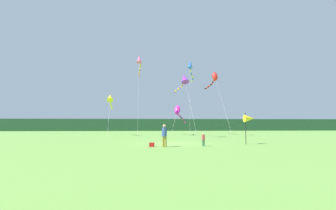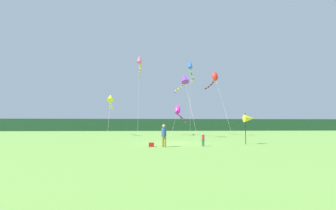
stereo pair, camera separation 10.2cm
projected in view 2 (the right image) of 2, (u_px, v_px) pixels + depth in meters
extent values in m
plane|color=#6B9E42|center=(173.00, 143.00, 23.08)|extent=(120.00, 120.00, 0.00)
cube|color=#1E4228|center=(158.00, 125.00, 67.95)|extent=(108.00, 2.81, 3.29)
cylinder|color=olive|center=(163.00, 142.00, 19.14)|extent=(0.18, 0.18, 0.86)
cylinder|color=olive|center=(165.00, 142.00, 19.15)|extent=(0.18, 0.18, 0.86)
cylinder|color=#334C8C|center=(164.00, 132.00, 19.21)|extent=(0.39, 0.39, 0.68)
sphere|color=tan|center=(164.00, 126.00, 19.25)|extent=(0.25, 0.25, 0.25)
cylinder|color=#3F724C|center=(202.00, 143.00, 19.80)|extent=(0.11, 0.11, 0.51)
cylinder|color=#3F724C|center=(204.00, 143.00, 19.81)|extent=(0.11, 0.11, 0.51)
cylinder|color=#B23338|center=(203.00, 137.00, 19.84)|extent=(0.24, 0.24, 0.41)
sphere|color=tan|center=(203.00, 134.00, 19.86)|extent=(0.15, 0.15, 0.15)
cube|color=red|center=(151.00, 145.00, 19.36)|extent=(0.42, 0.32, 0.33)
cylinder|color=black|center=(245.00, 129.00, 21.75)|extent=(0.06, 0.06, 2.83)
cone|color=yellow|center=(249.00, 118.00, 21.85)|extent=(0.90, 0.70, 0.70)
cylinder|color=#B2B2B2|center=(191.00, 107.00, 30.40)|extent=(0.94, 4.29, 8.04)
cone|color=purple|center=(185.00, 78.00, 32.82)|extent=(1.35, 1.74, 1.67)
cylinder|color=purple|center=(184.00, 83.00, 32.97)|extent=(0.26, 0.49, 0.30)
cylinder|color=yellow|center=(183.00, 84.00, 33.37)|extent=(0.24, 0.47, 0.28)
cylinder|color=purple|center=(183.00, 85.00, 33.77)|extent=(0.28, 0.50, 0.31)
cylinder|color=yellow|center=(182.00, 86.00, 34.16)|extent=(0.28, 0.50, 0.32)
cylinder|color=purple|center=(180.00, 88.00, 34.53)|extent=(0.38, 0.49, 0.26)
cylinder|color=yellow|center=(179.00, 89.00, 34.88)|extent=(0.37, 0.51, 0.31)
cylinder|color=purple|center=(177.00, 89.00, 35.24)|extent=(0.37, 0.49, 0.26)
cylinder|color=yellow|center=(176.00, 90.00, 35.60)|extent=(0.34, 0.51, 0.32)
cylinder|color=purple|center=(175.00, 92.00, 35.99)|extent=(0.25, 0.49, 0.32)
cylinder|color=#B2B2B2|center=(174.00, 122.00, 37.40)|extent=(1.53, 4.53, 4.18)
ellipsoid|color=#E026B2|center=(178.00, 110.00, 39.86)|extent=(1.34, 1.67, 1.88)
cylinder|color=#E026B2|center=(179.00, 115.00, 40.23)|extent=(0.72, 1.00, 0.47)
cylinder|color=black|center=(181.00, 117.00, 41.11)|extent=(0.61, 1.04, 0.50)
cylinder|color=#E026B2|center=(183.00, 119.00, 42.03)|extent=(0.61, 1.01, 0.33)
cylinder|color=black|center=(184.00, 120.00, 42.96)|extent=(0.43, 1.07, 0.50)
cylinder|color=#E026B2|center=(185.00, 122.00, 43.88)|extent=(0.68, 1.02, 0.52)
cylinder|color=#B2B2B2|center=(109.00, 116.00, 35.11)|extent=(0.37, 3.92, 5.94)
cone|color=yellow|center=(110.00, 97.00, 37.28)|extent=(1.15, 1.54, 1.47)
cylinder|color=yellow|center=(110.00, 101.00, 37.50)|extent=(0.33, 0.63, 0.31)
cylinder|color=yellow|center=(110.00, 102.00, 38.03)|extent=(0.23, 0.63, 0.37)
cylinder|color=yellow|center=(111.00, 103.00, 38.57)|extent=(0.26, 0.63, 0.36)
cylinder|color=yellow|center=(111.00, 105.00, 39.11)|extent=(0.24, 0.60, 0.29)
cylinder|color=yellow|center=(112.00, 105.00, 39.65)|extent=(0.22, 0.60, 0.29)
cylinder|color=yellow|center=(112.00, 106.00, 40.18)|extent=(0.36, 0.62, 0.28)
cylinder|color=yellow|center=(112.00, 107.00, 40.71)|extent=(0.20, 0.60, 0.32)
cylinder|color=yellow|center=(112.00, 108.00, 41.25)|extent=(0.27, 0.63, 0.35)
cylinder|color=yellow|center=(112.00, 109.00, 41.79)|extent=(0.21, 0.58, 0.26)
cylinder|color=#B2B2B2|center=(190.00, 98.00, 38.40)|extent=(0.65, 2.97, 11.84)
cone|color=blue|center=(190.00, 64.00, 40.36)|extent=(0.98, 1.22, 1.48)
cylinder|color=blue|center=(190.00, 68.00, 40.88)|extent=(0.43, 1.18, 0.34)
cylinder|color=yellow|center=(191.00, 71.00, 41.98)|extent=(0.44, 1.19, 0.39)
cylinder|color=blue|center=(191.00, 74.00, 43.07)|extent=(0.56, 1.19, 0.50)
cylinder|color=yellow|center=(193.00, 76.00, 44.14)|extent=(0.65, 1.16, 0.42)
cylinder|color=blue|center=(193.00, 79.00, 45.22)|extent=(0.36, 1.19, 0.44)
cylinder|color=yellow|center=(192.00, 81.00, 46.33)|extent=(0.23, 1.17, 0.35)
cylinder|color=#B2B2B2|center=(138.00, 95.00, 34.33)|extent=(0.08, 4.12, 11.76)
cone|color=#E5598C|center=(139.00, 59.00, 36.83)|extent=(0.80, 1.16, 1.45)
cylinder|color=#E5598C|center=(140.00, 63.00, 37.08)|extent=(0.33, 0.68, 0.35)
cylinder|color=yellow|center=(141.00, 65.00, 37.66)|extent=(0.28, 0.66, 0.34)
cylinder|color=#E5598C|center=(141.00, 66.00, 38.24)|extent=(0.27, 0.64, 0.26)
cylinder|color=yellow|center=(140.00, 68.00, 38.81)|extent=(0.34, 0.67, 0.33)
cylinder|color=#E5598C|center=(140.00, 70.00, 39.38)|extent=(0.20, 0.66, 0.39)
cylinder|color=yellow|center=(140.00, 71.00, 39.96)|extent=(0.27, 0.64, 0.26)
cylinder|color=#E5598C|center=(139.00, 73.00, 40.52)|extent=(0.36, 0.67, 0.34)
cylinder|color=yellow|center=(139.00, 74.00, 41.09)|extent=(0.31, 0.65, 0.28)
cylinder|color=#E5598C|center=(140.00, 75.00, 41.66)|extent=(0.29, 0.67, 0.34)
cylinder|color=#B2B2B2|center=(223.00, 105.00, 35.03)|extent=(1.05, 4.77, 9.25)
ellipsoid|color=red|center=(215.00, 76.00, 37.72)|extent=(1.11, 1.35, 1.64)
cylinder|color=red|center=(214.00, 81.00, 37.88)|extent=(0.32, 0.52, 0.27)
cylinder|color=black|center=(213.00, 82.00, 38.32)|extent=(0.21, 0.53, 0.34)
cylinder|color=red|center=(212.00, 83.00, 38.76)|extent=(0.20, 0.52, 0.35)
cylinder|color=black|center=(211.00, 84.00, 39.20)|extent=(0.33, 0.53, 0.27)
cylinder|color=red|center=(210.00, 86.00, 39.61)|extent=(0.38, 0.55, 0.32)
cylinder|color=black|center=(209.00, 87.00, 40.03)|extent=(0.22, 0.51, 0.30)
cylinder|color=red|center=(207.00, 88.00, 40.46)|extent=(0.35, 0.52, 0.25)
cylinder|color=black|center=(206.00, 88.00, 40.87)|extent=(0.36, 0.54, 0.30)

